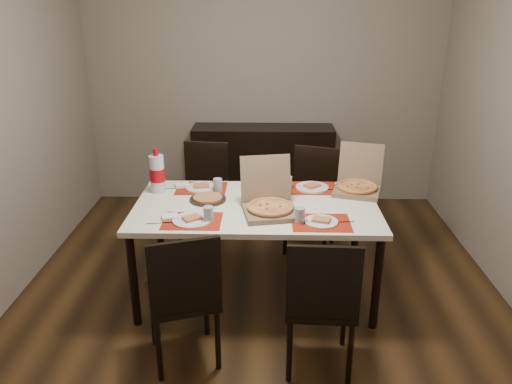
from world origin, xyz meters
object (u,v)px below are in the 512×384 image
(dining_table, at_px, (256,213))
(chair_near_right, at_px, (321,300))
(chair_far_right, at_px, (313,195))
(chair_near_left, at_px, (183,294))
(sideboard, at_px, (263,167))
(chair_far_left, at_px, (204,188))
(dip_bowl, at_px, (277,192))
(soda_bottle, at_px, (157,174))
(pizza_box_center, at_px, (269,204))

(dining_table, distance_m, chair_near_right, 0.99)
(chair_far_right, bearing_deg, chair_near_left, -119.01)
(sideboard, bearing_deg, chair_far_left, -123.55)
(sideboard, bearing_deg, chair_near_right, -82.00)
(dip_bowl, bearing_deg, chair_far_left, 132.19)
(sideboard, bearing_deg, dip_bowl, -85.52)
(dining_table, relative_size, dip_bowl, 13.45)
(dining_table, height_order, chair_far_left, chair_far_left)
(chair_far_right, bearing_deg, soda_bottle, -156.23)
(chair_far_right, xyz_separation_m, soda_bottle, (-1.27, -0.56, 0.39))
(sideboard, distance_m, chair_near_left, 2.65)
(dining_table, xyz_separation_m, pizza_box_center, (0.10, -0.13, 0.12))
(chair_far_left, bearing_deg, chair_near_left, -87.17)
(sideboard, xyz_separation_m, chair_near_left, (-0.45, -2.61, 0.06))
(chair_near_right, height_order, dip_bowl, chair_near_right)
(sideboard, xyz_separation_m, chair_far_right, (0.46, -0.96, 0.06))
(dip_bowl, bearing_deg, chair_far_right, 60.15)
(sideboard, height_order, dining_table, sideboard)
(sideboard, xyz_separation_m, dining_table, (-0.03, -1.77, 0.23))
(chair_near_left, relative_size, chair_far_right, 1.00)
(chair_far_left, relative_size, dip_bowl, 6.95)
(chair_near_right, distance_m, pizza_box_center, 0.86)
(chair_far_left, relative_size, chair_far_right, 1.00)
(chair_near_left, relative_size, pizza_box_center, 1.98)
(chair_near_right, distance_m, chair_far_left, 2.05)
(soda_bottle, bearing_deg, sideboard, 61.84)
(dining_table, distance_m, soda_bottle, 0.84)
(chair_near_left, bearing_deg, dining_table, 63.56)
(dining_table, bearing_deg, chair_near_left, -116.44)
(chair_near_right, xyz_separation_m, pizza_box_center, (-0.31, 0.75, 0.30))
(chair_far_right, bearing_deg, chair_far_left, 172.09)
(dining_table, bearing_deg, pizza_box_center, -53.87)
(dip_bowl, height_order, soda_bottle, soda_bottle)
(chair_far_right, bearing_deg, chair_near_right, -93.02)
(chair_far_left, relative_size, pizza_box_center, 1.98)
(chair_near_right, xyz_separation_m, soda_bottle, (-1.19, 1.13, 0.39))
(chair_near_left, relative_size, chair_far_left, 1.00)
(dip_bowl, xyz_separation_m, soda_bottle, (-0.93, 0.03, 0.13))
(chair_near_left, height_order, chair_far_left, same)
(chair_far_right, xyz_separation_m, pizza_box_center, (-0.40, -0.94, 0.30))
(chair_near_right, relative_size, pizza_box_center, 1.98)
(dining_table, xyz_separation_m, dip_bowl, (0.16, 0.22, 0.08))
(dining_table, height_order, chair_near_right, chair_near_right)
(pizza_box_center, distance_m, soda_bottle, 0.96)
(chair_far_right, distance_m, pizza_box_center, 1.07)
(dining_table, distance_m, chair_far_left, 1.09)
(chair_far_left, distance_m, pizza_box_center, 1.27)
(chair_near_left, xyz_separation_m, soda_bottle, (-0.36, 1.09, 0.39))
(chair_near_right, relative_size, chair_far_left, 1.00)
(dip_bowl, bearing_deg, chair_near_left, -118.53)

